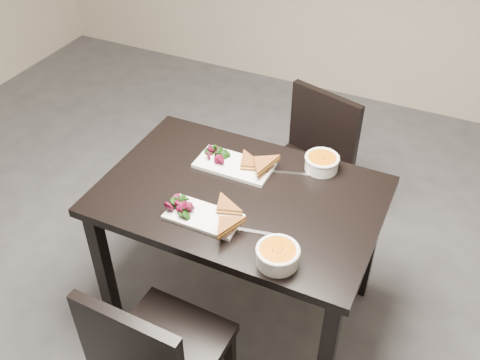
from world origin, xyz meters
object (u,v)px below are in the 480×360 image
(table, at_px, (240,210))
(soup_bowl_near, at_px, (278,255))
(plate_near, at_px, (203,217))
(chair_far, at_px, (309,160))
(chair_near, at_px, (154,355))
(plate_far, at_px, (234,165))
(soup_bowl_far, at_px, (322,162))

(table, relative_size, soup_bowl_near, 7.28)
(plate_near, bearing_deg, chair_far, 79.82)
(chair_near, distance_m, plate_far, 0.89)
(plate_far, bearing_deg, chair_far, 70.06)
(table, height_order, chair_far, chair_far)
(chair_near, xyz_separation_m, plate_far, (-0.07, 0.85, 0.27))
(chair_far, height_order, soup_bowl_near, chair_far)
(table, height_order, plate_far, plate_far)
(chair_far, height_order, plate_far, chair_far)
(table, height_order, soup_bowl_near, soup_bowl_near)
(chair_near, relative_size, plate_far, 2.45)
(chair_far, xyz_separation_m, plate_far, (-0.20, -0.54, 0.27))
(chair_near, distance_m, plate_near, 0.56)
(table, distance_m, plate_near, 0.24)
(chair_far, relative_size, plate_near, 2.77)
(soup_bowl_near, height_order, soup_bowl_far, soup_bowl_near)
(plate_near, relative_size, plate_far, 0.88)
(chair_near, bearing_deg, chair_far, 86.95)
(table, bearing_deg, plate_near, -107.90)
(chair_far, distance_m, soup_bowl_near, 1.06)
(chair_far, xyz_separation_m, soup_bowl_far, (0.17, -0.38, 0.31))
(soup_bowl_near, xyz_separation_m, plate_far, (-0.40, 0.46, -0.03))
(soup_bowl_near, bearing_deg, chair_far, 101.40)
(plate_near, distance_m, plate_far, 0.36)
(chair_far, bearing_deg, plate_near, -83.53)
(plate_near, bearing_deg, chair_near, -85.45)
(soup_bowl_near, bearing_deg, chair_near, -129.46)
(chair_far, distance_m, plate_near, 0.95)
(chair_far, distance_m, soup_bowl_far, 0.52)
(chair_far, bearing_deg, soup_bowl_near, -61.95)
(soup_bowl_near, height_order, plate_far, soup_bowl_near)
(chair_near, distance_m, chair_far, 1.39)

